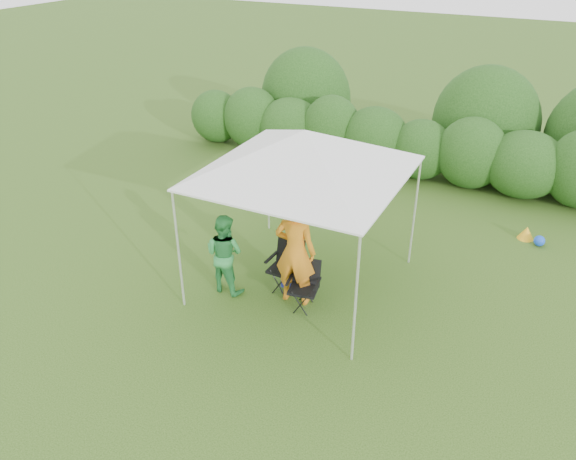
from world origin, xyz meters
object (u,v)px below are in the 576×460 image
at_px(chair_right, 305,282).
at_px(woman, 224,253).
at_px(chair_left, 287,262).
at_px(cooler, 294,279).
at_px(man, 295,252).
at_px(canopy, 305,152).

distance_m(chair_right, woman, 1.45).
relative_size(chair_left, cooler, 2.22).
bearing_deg(chair_left, woman, -148.03).
bearing_deg(chair_right, man, 153.10).
bearing_deg(canopy, woman, -144.83).
bearing_deg(canopy, cooler, -115.32).
height_order(canopy, man, canopy).
distance_m(chair_right, cooler, 0.65).
bearing_deg(cooler, man, -54.66).
relative_size(chair_right, cooler, 2.02).
height_order(chair_right, man, man).
xyz_separation_m(chair_left, cooler, (0.10, 0.05, -0.35)).
distance_m(canopy, man, 1.61).
xyz_separation_m(canopy, chair_left, (-0.20, -0.25, -1.95)).
height_order(canopy, chair_right, canopy).
distance_m(canopy, woman, 2.21).
relative_size(chair_right, chair_left, 0.91).
relative_size(canopy, chair_left, 3.40).
xyz_separation_m(canopy, woman, (-1.11, -0.78, -1.74)).
xyz_separation_m(chair_right, woman, (-1.42, -0.18, 0.25)).
distance_m(canopy, chair_left, 1.97).
bearing_deg(woman, canopy, -141.71).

